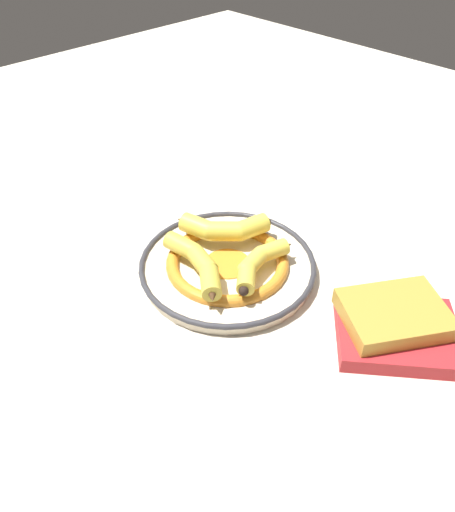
# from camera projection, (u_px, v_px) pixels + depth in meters

# --- Properties ---
(ground_plane) EXTENTS (2.80, 2.80, 0.00)m
(ground_plane) POSITION_uv_depth(u_px,v_px,m) (213.00, 277.00, 0.95)
(ground_plane) COLOR beige
(decorative_bowl) EXTENTS (0.34, 0.34, 0.04)m
(decorative_bowl) POSITION_uv_depth(u_px,v_px,m) (228.00, 265.00, 0.96)
(decorative_bowl) COLOR beige
(decorative_bowl) RESTS_ON ground_plane
(banana_a) EXTENTS (0.09, 0.20, 0.03)m
(banana_a) POSITION_uv_depth(u_px,v_px,m) (198.00, 263.00, 0.90)
(banana_a) COLOR gold
(banana_a) RESTS_ON decorative_bowl
(banana_b) EXTENTS (0.14, 0.15, 0.04)m
(banana_b) POSITION_uv_depth(u_px,v_px,m) (222.00, 228.00, 0.98)
(banana_b) COLOR yellow
(banana_b) RESTS_ON decorative_bowl
(banana_c) EXTENTS (0.17, 0.07, 0.03)m
(banana_c) POSITION_uv_depth(u_px,v_px,m) (258.00, 263.00, 0.91)
(banana_c) COLOR yellow
(banana_c) RESTS_ON decorative_bowl
(book_stack) EXTENTS (0.25, 0.25, 0.06)m
(book_stack) POSITION_uv_depth(u_px,v_px,m) (397.00, 326.00, 0.82)
(book_stack) COLOR #AD2328
(book_stack) RESTS_ON ground_plane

